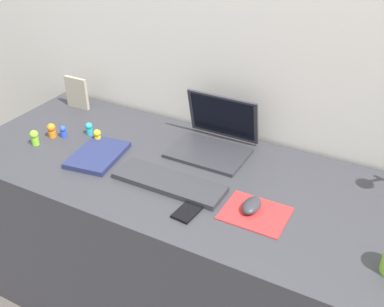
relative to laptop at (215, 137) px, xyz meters
The scene contains 14 objects.
back_wall 0.19m from the laptop, 85.24° to the left, with size 3.06×0.05×1.60m, color silver.
desk 0.47m from the laptop, 85.75° to the right, with size 1.86×0.72×0.74m, color #38383D.
laptop is the anchor object (origin of this frame).
keyboard 0.31m from the laptop, 95.90° to the right, with size 0.41×0.13×0.02m, color #333338.
mousepad 0.44m from the laptop, 46.55° to the right, with size 0.21×0.17×0.00m, color red.
mouse 0.42m from the laptop, 47.25° to the right, with size 0.06×0.10×0.03m, color #333338.
cell_phone 0.42m from the laptop, 75.55° to the right, with size 0.06×0.13×0.01m, color black.
notebook_pad 0.47m from the laptop, 143.27° to the right, with size 0.17×0.24×0.02m, color navy.
picture_frame 0.74m from the laptop, behind, with size 0.12×0.02×0.15m, color #B2A58C.
toy_figurine_cyan 0.54m from the laptop, 164.20° to the right, with size 0.03×0.03×0.05m.
toy_figurine_lime 0.73m from the laptop, 154.02° to the right, with size 0.03×0.03×0.06m.
toy_figurine_blue 0.64m from the laptop, 160.33° to the right, with size 0.03×0.03×0.05m.
toy_figurine_yellow 0.48m from the laptop, 157.18° to the right, with size 0.03×0.03×0.06m.
toy_figurine_orange 0.69m from the laptop, 159.65° to the right, with size 0.04×0.04×0.06m.
Camera 1 is at (0.64, -1.21, 1.67)m, focal length 42.07 mm.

